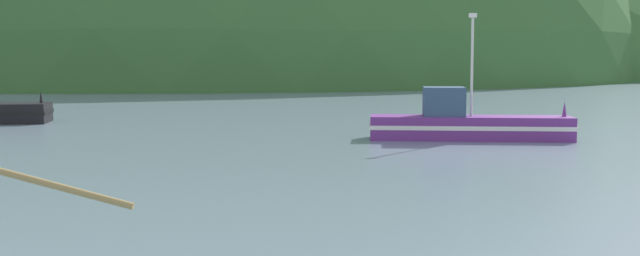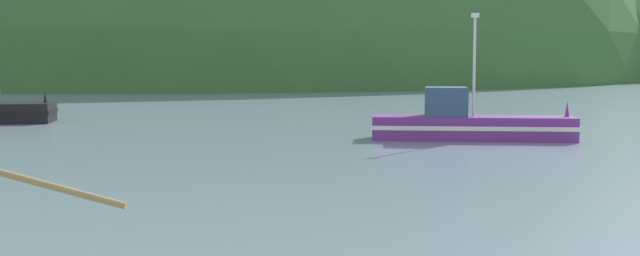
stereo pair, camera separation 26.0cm
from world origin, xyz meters
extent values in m
ellipsoid|color=#386633|center=(-25.82, 181.42, 0.00)|extent=(201.52, 161.21, 66.29)
ellipsoid|color=#386633|center=(-21.34, 220.51, 0.00)|extent=(140.23, 112.18, 106.20)
ellipsoid|color=#386633|center=(-46.37, 140.82, 0.00)|extent=(165.03, 132.02, 91.93)
cube|color=#6B2D84|center=(6.82, 43.19, 0.53)|extent=(9.11, 2.62, 1.07)
cube|color=white|center=(6.82, 43.19, 0.59)|extent=(9.20, 2.65, 0.19)
cone|color=#6B2D84|center=(10.93, 43.56, 1.42)|extent=(0.22, 0.22, 0.70)
cube|color=#334C6B|center=(5.62, 43.08, 1.72)|extent=(1.97, 1.71, 1.30)
cylinder|color=silver|center=(6.84, 43.19, 3.25)|extent=(0.12, 0.12, 4.38)
cube|color=white|center=(6.84, 43.19, 5.56)|extent=(0.36, 0.06, 0.20)
cone|color=black|center=(-16.71, 48.07, 1.45)|extent=(0.25, 0.25, 0.70)
camera|label=1|loc=(6.03, 6.99, 3.94)|focal=44.56mm
camera|label=2|loc=(6.29, 7.03, 3.94)|focal=44.56mm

